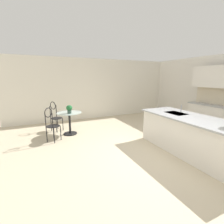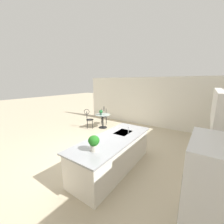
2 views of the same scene
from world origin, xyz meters
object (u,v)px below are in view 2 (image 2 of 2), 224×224
(refrigerator, at_px, (217,220))
(bistro_table, at_px, (103,120))
(chair_near_window, at_px, (89,118))
(chair_by_island, at_px, (104,114))
(potted_plant_counter_far, at_px, (94,142))
(potted_plant_on_table, at_px, (101,112))

(refrigerator, distance_m, bistro_table, 6.23)
(chair_near_window, bearing_deg, chair_by_island, 168.61)
(bistro_table, bearing_deg, refrigerator, 50.25)
(refrigerator, xyz_separation_m, bistro_table, (-3.97, -4.78, -0.47))
(potted_plant_counter_far, bearing_deg, chair_near_window, -134.52)
(chair_by_island, bearing_deg, bistro_table, 32.74)
(chair_near_window, relative_size, potted_plant_counter_far, 2.90)
(refrigerator, bearing_deg, bistro_table, -129.75)
(refrigerator, relative_size, potted_plant_counter_far, 5.12)
(refrigerator, xyz_separation_m, potted_plant_on_table, (-3.83, -4.79, -0.03))
(potted_plant_on_table, bearing_deg, potted_plant_counter_far, 36.92)
(bistro_table, xyz_separation_m, chair_near_window, (0.45, -0.60, 0.13))
(chair_near_window, distance_m, chair_by_island, 1.07)
(chair_by_island, xyz_separation_m, potted_plant_on_table, (0.74, 0.37, 0.32))
(potted_plant_on_table, height_order, potted_plant_counter_far, potted_plant_counter_far)
(refrigerator, distance_m, chair_by_island, 6.91)
(bistro_table, xyz_separation_m, chair_by_island, (-0.60, -0.39, 0.13))
(refrigerator, bearing_deg, potted_plant_counter_far, -100.94)
(chair_by_island, bearing_deg, refrigerator, 48.47)
(refrigerator, height_order, chair_by_island, refrigerator)
(bistro_table, height_order, potted_plant_on_table, potted_plant_on_table)
(chair_near_window, bearing_deg, refrigerator, 56.78)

